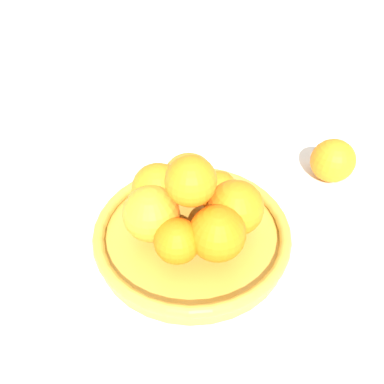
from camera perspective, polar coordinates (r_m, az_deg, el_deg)
name	(u,v)px	position (r m, az deg, el deg)	size (l,w,h in m)	color
ground_plane	(192,240)	(0.61, 0.00, -7.32)	(4.00, 4.00, 0.00)	silver
fruit_bowl	(192,232)	(0.59, 0.00, -6.16)	(0.31, 0.31, 0.04)	gold
orange_pile	(191,203)	(0.55, -0.18, -1.63)	(0.19, 0.20, 0.13)	orange
stray_orange	(333,161)	(0.74, 20.64, 4.49)	(0.08, 0.08, 0.08)	orange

